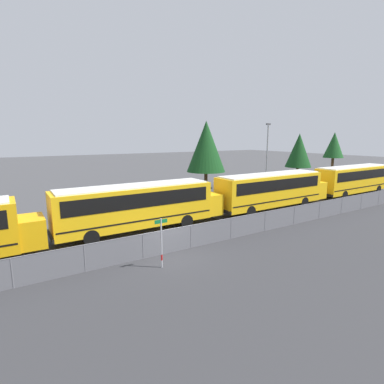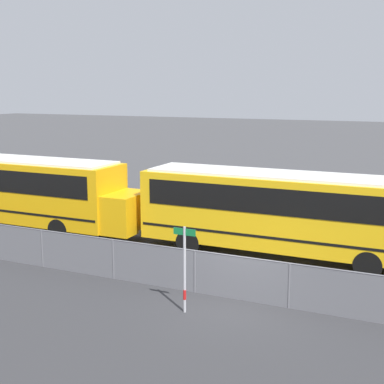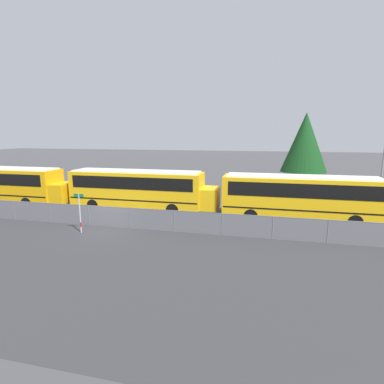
{
  "view_description": "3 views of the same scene",
  "coord_description": "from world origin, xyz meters",
  "views": [
    {
      "loc": [
        -7.55,
        -14.67,
        6.65
      ],
      "look_at": [
        4.26,
        4.2,
        2.53
      ],
      "focal_mm": 28.0,
      "sensor_mm": 36.0,
      "label": 1
    },
    {
      "loc": [
        5.15,
        -15.07,
        6.52
      ],
      "look_at": [
        -3.2,
        3.43,
        2.6
      ],
      "focal_mm": 50.0,
      "sensor_mm": 36.0,
      "label": 2
    },
    {
      "loc": [
        10.06,
        -18.01,
        6.26
      ],
      "look_at": [
        4.89,
        4.05,
        1.9
      ],
      "focal_mm": 28.0,
      "sensor_mm": 36.0,
      "label": 3
    }
  ],
  "objects": [
    {
      "name": "fence",
      "position": [
        0.0,
        -0.0,
        0.74
      ],
      "size": [
        77.64,
        0.07,
        1.44
      ],
      "color": "#9EA0A5",
      "rests_on": "ground_plane"
    },
    {
      "name": "ground_plane",
      "position": [
        0.0,
        0.0,
        0.0
      ],
      "size": [
        200.0,
        200.0,
        0.0
      ],
      "primitive_type": "plane",
      "color": "#424244"
    },
    {
      "name": "road_strip",
      "position": [
        0.0,
        -6.0,
        0.0
      ],
      "size": [
        111.57,
        12.0,
        0.01
      ],
      "color": "#333335",
      "rests_on": "ground_plane"
    },
    {
      "name": "school_bus_2",
      "position": [
        0.25,
        4.76,
        1.98
      ],
      "size": [
        12.53,
        2.5,
        3.35
      ],
      "color": "yellow",
      "rests_on": "ground_plane"
    },
    {
      "name": "school_bus_3",
      "position": [
        13.14,
        4.39,
        1.98
      ],
      "size": [
        12.53,
        2.5,
        3.35
      ],
      "color": "yellow",
      "rests_on": "ground_plane"
    },
    {
      "name": "tree_2",
      "position": [
        39.11,
        15.4,
        5.24
      ],
      "size": [
        3.22,
        3.22,
        7.38
      ],
      "color": "#51381E",
      "rests_on": "ground_plane"
    },
    {
      "name": "school_bus_4",
      "position": [
        26.51,
        4.35,
        1.98
      ],
      "size": [
        12.53,
        2.5,
        3.35
      ],
      "color": "yellow",
      "rests_on": "ground_plane"
    },
    {
      "name": "tree_1",
      "position": [
        29.5,
        14.74,
        4.63
      ],
      "size": [
        3.8,
        3.8,
        7.12
      ],
      "color": "#51381E",
      "rests_on": "ground_plane"
    },
    {
      "name": "light_pole",
      "position": [
        20.91,
        12.76,
        4.53
      ],
      "size": [
        0.6,
        0.24,
        8.29
      ],
      "color": "gray",
      "rests_on": "ground_plane"
    },
    {
      "name": "tree_0",
      "position": [
        14.56,
        17.23,
        5.4
      ],
      "size": [
        4.98,
        4.98,
        8.65
      ],
      "color": "#51381E",
      "rests_on": "ground_plane"
    },
    {
      "name": "street_sign",
      "position": [
        -1.18,
        -1.57,
        1.4
      ],
      "size": [
        0.7,
        0.09,
        2.62
      ],
      "color": "#B7B7BC",
      "rests_on": "ground_plane"
    }
  ]
}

